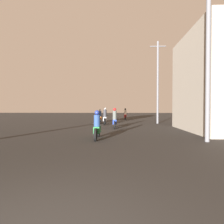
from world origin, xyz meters
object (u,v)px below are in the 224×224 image
motorcycle_silver (105,118)px  building_right_near (224,82)px  motorcycle_blue (115,120)px  utility_pole_near (208,51)px  utility_pole_far (158,81)px  motorcycle_green (97,127)px  motorcycle_orange (100,117)px  motorcycle_red (125,115)px

motorcycle_silver → building_right_near: 10.06m
motorcycle_blue → utility_pole_near: bearing=-46.1°
utility_pole_far → motorcycle_blue: bearing=-136.5°
motorcycle_silver → motorcycle_green: bearing=-94.9°
motorcycle_silver → motorcycle_orange: size_ratio=0.96×
motorcycle_green → utility_pole_far: utility_pole_far is taller
motorcycle_orange → utility_pole_far: 7.35m
motorcycle_red → building_right_near: bearing=-56.7°
building_right_near → utility_pole_far: size_ratio=0.80×
motorcycle_red → utility_pole_near: 16.25m
utility_pole_near → utility_pole_far: (-0.14, 9.76, 0.14)m
motorcycle_green → motorcycle_silver: motorcycle_silver is taller
building_right_near → utility_pole_far: (-3.15, 5.92, 1.01)m
motorcycle_green → building_right_near: (8.23, 3.25, 2.76)m
motorcycle_silver → motorcycle_blue: bearing=-77.4°
motorcycle_green → motorcycle_silver: (-0.23, 7.99, 0.07)m
motorcycle_green → building_right_near: 9.26m
motorcycle_green → motorcycle_blue: 5.15m
motorcycle_silver → motorcycle_red: 7.29m
motorcycle_orange → motorcycle_red: 5.08m
motorcycle_orange → building_right_near: 12.27m
motorcycle_green → utility_pole_near: (5.21, -0.59, 3.62)m
motorcycle_blue → utility_pole_near: 8.04m
motorcycle_orange → utility_pole_far: size_ratio=0.25×
motorcycle_blue → building_right_near: size_ratio=0.31×
motorcycle_blue → motorcycle_silver: size_ratio=1.03×
motorcycle_red → utility_pole_far: 7.52m
motorcycle_silver → motorcycle_orange: motorcycle_silver is taller
motorcycle_green → utility_pole_far: bearing=66.7°
motorcycle_silver → utility_pole_near: bearing=-64.1°
motorcycle_blue → motorcycle_red: bearing=88.8°
motorcycle_orange → utility_pole_far: utility_pole_far is taller
motorcycle_silver → motorcycle_red: (2.22, 6.95, -0.02)m
motorcycle_silver → motorcycle_red: bearing=65.8°
motorcycle_red → utility_pole_near: size_ratio=0.25×
motorcycle_green → utility_pole_near: size_ratio=0.24×
motorcycle_green → utility_pole_far: size_ratio=0.23×
motorcycle_green → motorcycle_silver: size_ratio=0.95×
motorcycle_silver → utility_pole_far: size_ratio=0.24×
motorcycle_red → utility_pole_far: utility_pole_far is taller
motorcycle_blue → building_right_near: building_right_near is taller
building_right_near → motorcycle_red: bearing=118.1°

